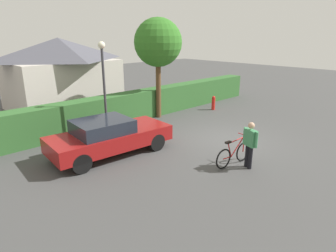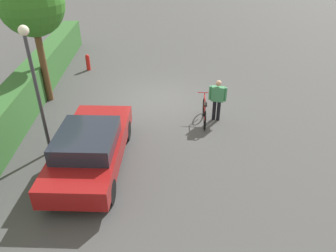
# 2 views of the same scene
# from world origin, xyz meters

# --- Properties ---
(ground_plane) EXTENTS (60.00, 60.00, 0.00)m
(ground_plane) POSITION_xyz_m (0.00, 0.00, 0.00)
(ground_plane) COLOR #424242
(hedge_row) EXTENTS (16.46, 0.90, 1.43)m
(hedge_row) POSITION_xyz_m (0.00, 5.06, 0.71)
(hedge_row) COLOR #30602B
(hedge_row) RESTS_ON ground
(house_distant) EXTENTS (5.94, 4.63, 4.03)m
(house_distant) POSITION_xyz_m (-2.26, 10.04, 2.06)
(house_distant) COLOR beige
(house_distant) RESTS_ON ground
(parked_car_near) EXTENTS (4.49, 2.14, 1.35)m
(parked_car_near) POSITION_xyz_m (-4.32, 2.04, 0.71)
(parked_car_near) COLOR maroon
(parked_car_near) RESTS_ON ground
(bicycle) EXTENTS (1.68, 0.50, 0.97)m
(bicycle) POSITION_xyz_m (-1.85, -1.62, 0.39)
(bicycle) COLOR black
(bicycle) RESTS_ON ground
(person_rider) EXTENTS (0.33, 0.61, 1.56)m
(person_rider) POSITION_xyz_m (-1.68, -2.08, 0.90)
(person_rider) COLOR black
(person_rider) RESTS_ON ground
(street_lamp) EXTENTS (0.28, 0.28, 3.95)m
(street_lamp) POSITION_xyz_m (-3.48, 3.50, 2.58)
(street_lamp) COLOR #38383D
(street_lamp) RESTS_ON ground
(tree_kerbside) EXTENTS (2.38, 2.38, 5.01)m
(tree_kerbside) POSITION_xyz_m (0.34, 4.50, 3.78)
(tree_kerbside) COLOR brown
(tree_kerbside) RESTS_ON ground
(fire_hydrant) EXTENTS (0.20, 0.20, 0.81)m
(fire_hydrant) POSITION_xyz_m (3.68, 3.45, 0.41)
(fire_hydrant) COLOR red
(fire_hydrant) RESTS_ON ground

